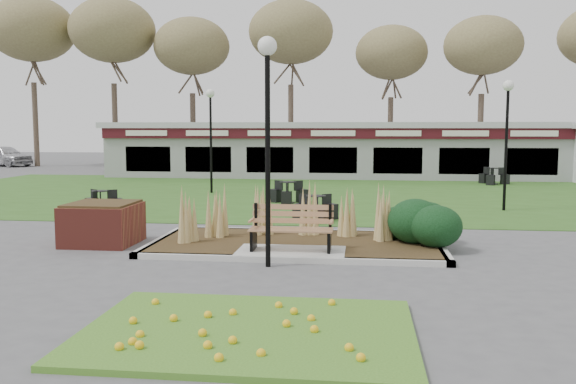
# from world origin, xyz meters

# --- Properties ---
(ground) EXTENTS (100.00, 100.00, 0.00)m
(ground) POSITION_xyz_m (0.00, 0.00, 0.00)
(ground) COLOR #515154
(ground) RESTS_ON ground
(lawn) EXTENTS (34.00, 16.00, 0.02)m
(lawn) POSITION_xyz_m (0.00, 12.00, 0.01)
(lawn) COLOR #2F591C
(lawn) RESTS_ON ground
(flower_bed) EXTENTS (4.20, 3.00, 0.16)m
(flower_bed) POSITION_xyz_m (0.00, -4.60, 0.07)
(flower_bed) COLOR #3C7020
(flower_bed) RESTS_ON ground
(planting_bed) EXTENTS (6.75, 3.40, 1.27)m
(planting_bed) POSITION_xyz_m (1.27, 1.35, 0.37)
(planting_bed) COLOR #372816
(planting_bed) RESTS_ON ground
(park_bench) EXTENTS (1.70, 0.66, 0.93)m
(park_bench) POSITION_xyz_m (0.00, 0.25, 0.59)
(park_bench) COLOR #976444
(park_bench) RESTS_ON ground
(brick_planter) EXTENTS (1.50, 1.50, 0.95)m
(brick_planter) POSITION_xyz_m (-4.40, 1.00, 0.48)
(brick_planter) COLOR maroon
(brick_planter) RESTS_ON ground
(food_pavilion) EXTENTS (24.60, 3.40, 2.90)m
(food_pavilion) POSITION_xyz_m (0.00, 19.96, 1.48)
(food_pavilion) COLOR #939395
(food_pavilion) RESTS_ON ground
(tree_backdrop) EXTENTS (47.24, 5.24, 10.36)m
(tree_backdrop) POSITION_xyz_m (0.00, 28.00, 8.36)
(tree_backdrop) COLOR #47382B
(tree_backdrop) RESTS_ON ground
(lamp_post_near_right) EXTENTS (0.36, 0.36, 4.29)m
(lamp_post_near_right) POSITION_xyz_m (-0.33, -0.80, 3.13)
(lamp_post_near_right) COLOR black
(lamp_post_near_right) RESTS_ON ground
(lamp_post_mid_right) EXTENTS (0.34, 0.34, 4.10)m
(lamp_post_mid_right) POSITION_xyz_m (5.92, 7.78, 2.99)
(lamp_post_mid_right) COLOR black
(lamp_post_mid_right) RESTS_ON ground
(lamp_post_far_left) EXTENTS (0.34, 0.34, 4.15)m
(lamp_post_far_left) POSITION_xyz_m (-4.56, 11.78, 3.02)
(lamp_post_far_left) COLOR black
(lamp_post_far_left) RESTS_ON ground
(bistro_set_a) EXTENTS (1.31, 1.24, 0.70)m
(bistro_set_a) POSITION_xyz_m (0.15, 5.00, 0.25)
(bistro_set_a) COLOR black
(bistro_set_a) RESTS_ON ground
(bistro_set_b) EXTENTS (1.27, 1.13, 0.67)m
(bistro_set_b) POSITION_xyz_m (-6.59, 5.82, 0.24)
(bistro_set_b) COLOR black
(bistro_set_b) RESTS_ON ground
(bistro_set_c) EXTENTS (1.41, 1.24, 0.75)m
(bistro_set_c) POSITION_xyz_m (-1.10, 8.78, 0.27)
(bistro_set_c) COLOR black
(bistro_set_c) RESTS_ON ground
(bistro_set_d) EXTENTS (1.31, 1.41, 0.75)m
(bistro_set_d) POSITION_xyz_m (7.49, 17.00, 0.27)
(bistro_set_d) COLOR black
(bistro_set_d) RESTS_ON ground
(car_silver) EXTENTS (4.56, 3.13, 1.44)m
(car_silver) POSITION_xyz_m (-22.84, 27.00, 0.72)
(car_silver) COLOR #BCBCC2
(car_silver) RESTS_ON ground
(car_black) EXTENTS (4.99, 2.58, 1.57)m
(car_black) POSITION_xyz_m (-9.72, 23.66, 0.78)
(car_black) COLOR black
(car_black) RESTS_ON ground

